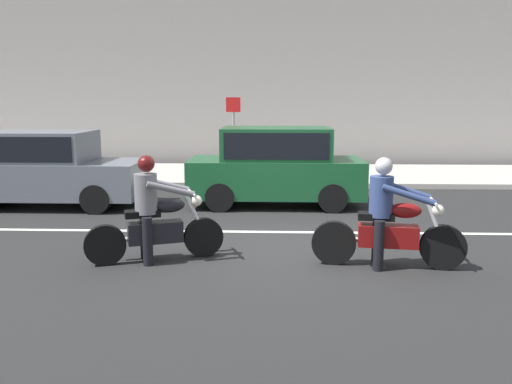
% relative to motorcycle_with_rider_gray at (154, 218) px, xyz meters
% --- Properties ---
extents(ground_plane, '(80.00, 80.00, 0.00)m').
position_rel_motorcycle_with_rider_gray_xyz_m(ground_plane, '(2.03, 0.92, -0.66)').
color(ground_plane, black).
extents(sidewalk_slab, '(40.00, 4.40, 0.14)m').
position_rel_motorcycle_with_rider_gray_xyz_m(sidewalk_slab, '(2.03, 8.92, -0.59)').
color(sidewalk_slab, '#A8A399').
rests_on(sidewalk_slab, ground_plane).
extents(building_facade, '(40.00, 1.40, 10.82)m').
position_rel_motorcycle_with_rider_gray_xyz_m(building_facade, '(2.03, 12.32, 4.75)').
color(building_facade, gray).
rests_on(building_facade, ground_plane).
extents(lane_marking_stripe, '(18.00, 0.14, 0.01)m').
position_rel_motorcycle_with_rider_gray_xyz_m(lane_marking_stripe, '(2.52, 1.82, -0.66)').
color(lane_marking_stripe, silver).
rests_on(lane_marking_stripe, ground_plane).
extents(motorcycle_with_rider_gray, '(2.02, 0.94, 1.62)m').
position_rel_motorcycle_with_rider_gray_xyz_m(motorcycle_with_rider_gray, '(0.00, 0.00, 0.00)').
color(motorcycle_with_rider_gray, black).
rests_on(motorcycle_with_rider_gray, ground_plane).
extents(motorcycle_with_rider_denim_blue, '(2.22, 0.73, 1.62)m').
position_rel_motorcycle_with_rider_gray_xyz_m(motorcycle_with_rider_denim_blue, '(3.47, -0.17, -0.00)').
color(motorcycle_with_rider_denim_blue, black).
rests_on(motorcycle_with_rider_denim_blue, ground_plane).
extents(parked_hatchback_forest_green, '(3.96, 1.76, 1.80)m').
position_rel_motorcycle_with_rider_gray_xyz_m(parked_hatchback_forest_green, '(1.85, 4.35, 0.27)').
color(parked_hatchback_forest_green, '#164C28').
rests_on(parked_hatchback_forest_green, ground_plane).
extents(parked_sedan_slate_gray, '(4.21, 1.82, 1.72)m').
position_rel_motorcycle_with_rider_gray_xyz_m(parked_sedan_slate_gray, '(-3.40, 4.07, 0.21)').
color(parked_sedan_slate_gray, slate).
rests_on(parked_sedan_slate_gray, ground_plane).
extents(street_sign_post, '(0.44, 0.08, 2.38)m').
position_rel_motorcycle_with_rider_gray_xyz_m(street_sign_post, '(0.55, 8.46, 0.92)').
color(street_sign_post, gray).
rests_on(street_sign_post, sidewalk_slab).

